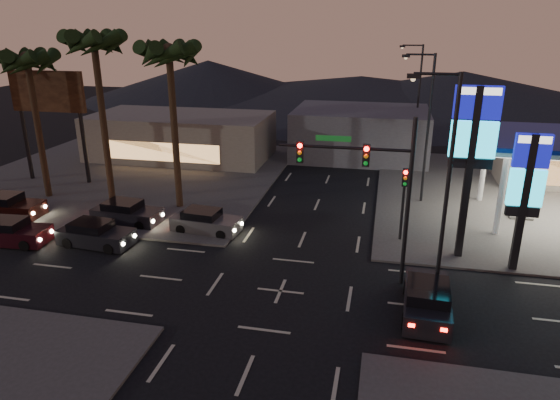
% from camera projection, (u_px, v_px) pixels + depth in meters
% --- Properties ---
extents(ground, '(140.00, 140.00, 0.00)m').
position_uv_depth(ground, '(280.00, 291.00, 23.23)').
color(ground, black).
rests_on(ground, ground).
extents(corner_lot_ne, '(24.00, 24.00, 0.12)m').
position_uv_depth(corner_lot_ne, '(552.00, 201.00, 34.78)').
color(corner_lot_ne, '#47443F').
rests_on(corner_lot_ne, ground).
extents(corner_lot_nw, '(24.00, 24.00, 0.12)m').
position_uv_depth(corner_lot_nw, '(132.00, 174.00, 41.12)').
color(corner_lot_nw, '#47443F').
rests_on(corner_lot_nw, ground).
extents(pylon_sign_tall, '(2.20, 0.35, 9.00)m').
position_uv_depth(pylon_sign_tall, '(473.00, 139.00, 24.47)').
color(pylon_sign_tall, black).
rests_on(pylon_sign_tall, ground).
extents(pylon_sign_short, '(1.60, 0.35, 7.00)m').
position_uv_depth(pylon_sign_short, '(527.00, 182.00, 23.63)').
color(pylon_sign_short, black).
rests_on(pylon_sign_short, ground).
extents(traffic_signal_mast, '(6.10, 0.39, 8.00)m').
position_uv_depth(traffic_signal_mast, '(371.00, 177.00, 22.56)').
color(traffic_signal_mast, black).
rests_on(traffic_signal_mast, ground).
extents(pedestal_signal, '(0.32, 0.39, 4.30)m').
position_uv_depth(pedestal_signal, '(404.00, 193.00, 27.59)').
color(pedestal_signal, black).
rests_on(pedestal_signal, ground).
extents(streetlight_near, '(2.14, 0.25, 10.00)m').
position_uv_depth(streetlight_near, '(444.00, 177.00, 20.89)').
color(streetlight_near, black).
rests_on(streetlight_near, ground).
extents(streetlight_mid, '(2.14, 0.25, 10.00)m').
position_uv_depth(streetlight_mid, '(426.00, 121.00, 32.86)').
color(streetlight_mid, black).
rests_on(streetlight_mid, ground).
extents(streetlight_far, '(2.14, 0.25, 10.00)m').
position_uv_depth(streetlight_far, '(417.00, 93.00, 45.75)').
color(streetlight_far, black).
rests_on(streetlight_far, ground).
extents(palm_a, '(4.41, 4.41, 10.86)m').
position_uv_depth(palm_a, '(170.00, 64.00, 30.60)').
color(palm_a, black).
rests_on(palm_a, ground).
extents(palm_b, '(4.41, 4.41, 11.46)m').
position_uv_depth(palm_b, '(95.00, 53.00, 31.41)').
color(palm_b, black).
rests_on(palm_b, ground).
extents(palm_c, '(4.41, 4.41, 10.26)m').
position_uv_depth(palm_c, '(29.00, 70.00, 32.77)').
color(palm_c, black).
rests_on(palm_c, ground).
extents(billboard, '(6.00, 0.30, 8.50)m').
position_uv_depth(billboard, '(48.00, 100.00, 37.14)').
color(billboard, black).
rests_on(billboard, ground).
extents(building_far_west, '(16.00, 8.00, 4.00)m').
position_uv_depth(building_far_west, '(181.00, 136.00, 45.60)').
color(building_far_west, '#726B5B').
rests_on(building_far_west, ground).
extents(building_far_mid, '(12.00, 9.00, 4.40)m').
position_uv_depth(building_far_mid, '(361.00, 133.00, 46.04)').
color(building_far_mid, '#4C4C51').
rests_on(building_far_mid, ground).
extents(hill_left, '(40.00, 40.00, 6.00)m').
position_uv_depth(hill_left, '(209.00, 79.00, 82.44)').
color(hill_left, black).
rests_on(hill_left, ground).
extents(hill_right, '(50.00, 50.00, 5.00)m').
position_uv_depth(hill_right, '(462.00, 88.00, 74.68)').
color(hill_right, black).
rests_on(hill_right, ground).
extents(hill_center, '(60.00, 60.00, 4.00)m').
position_uv_depth(hill_center, '(361.00, 89.00, 77.82)').
color(hill_center, black).
rests_on(hill_center, ground).
extents(car_lane_a_front, '(4.35, 2.06, 1.39)m').
position_uv_depth(car_lane_a_front, '(95.00, 234.00, 27.86)').
color(car_lane_a_front, black).
rests_on(car_lane_a_front, ground).
extents(car_lane_a_mid, '(4.45, 2.10, 1.42)m').
position_uv_depth(car_lane_a_mid, '(10.00, 232.00, 28.10)').
color(car_lane_a_mid, black).
rests_on(car_lane_a_mid, ground).
extents(car_lane_b_front, '(4.30, 2.11, 1.36)m').
position_uv_depth(car_lane_b_front, '(205.00, 222.00, 29.65)').
color(car_lane_b_front, '#525355').
rests_on(car_lane_b_front, ground).
extents(car_lane_b_mid, '(4.45, 2.13, 1.41)m').
position_uv_depth(car_lane_b_mid, '(126.00, 213.00, 30.91)').
color(car_lane_b_mid, black).
rests_on(car_lane_b_mid, ground).
extents(car_lane_b_rear, '(4.76, 2.19, 1.52)m').
position_uv_depth(car_lane_b_rear, '(5.00, 207.00, 31.85)').
color(car_lane_b_rear, black).
rests_on(car_lane_b_rear, ground).
extents(suv_station, '(2.12, 4.56, 1.49)m').
position_uv_depth(suv_station, '(427.00, 300.00, 21.20)').
color(suv_station, black).
rests_on(suv_station, ground).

